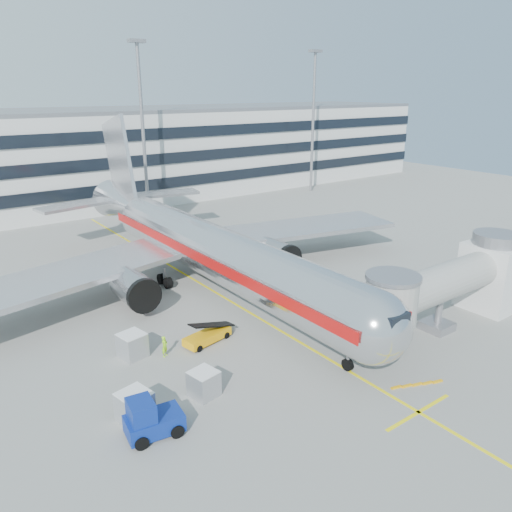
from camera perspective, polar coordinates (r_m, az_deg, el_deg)
ground at (r=41.82m, az=2.37°, el=-8.28°), size 180.00×180.00×0.00m
lead_in_line at (r=49.28m, az=-4.92°, el=-4.00°), size 0.25×70.00×0.01m
stop_bar at (r=33.66m, az=18.09°, el=-16.61°), size 6.00×0.25×0.01m
main_jet at (r=49.23m, az=-6.11°, el=1.18°), size 50.95×48.70×16.06m
jet_bridge at (r=44.02m, az=21.71°, el=-2.74°), size 17.80×4.50×7.00m
terminal at (r=90.73m, az=-21.46°, el=10.34°), size 150.00×24.25×15.60m
light_mast_centre at (r=77.75m, az=-12.90°, el=15.22°), size 2.40×1.20×25.45m
light_mast_east at (r=96.65m, az=6.57°, el=16.13°), size 2.40×1.20×25.45m
belt_loader at (r=39.63m, az=-5.60°, el=-9.05°), size 4.27×2.19×1.99m
baggage_tug at (r=30.40m, az=-11.99°, el=-17.84°), size 3.43×2.43×2.41m
cargo_container_left at (r=31.79m, az=-13.69°, el=-16.39°), size 2.11×2.11×1.89m
cargo_container_right at (r=38.45m, az=-13.96°, el=-9.86°), size 2.05×2.05×1.85m
cargo_container_front at (r=33.31m, az=-5.99°, el=-14.29°), size 1.92×1.92×1.74m
ramp_worker at (r=38.05m, az=-10.39°, el=-10.12°), size 0.71×0.65×1.62m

